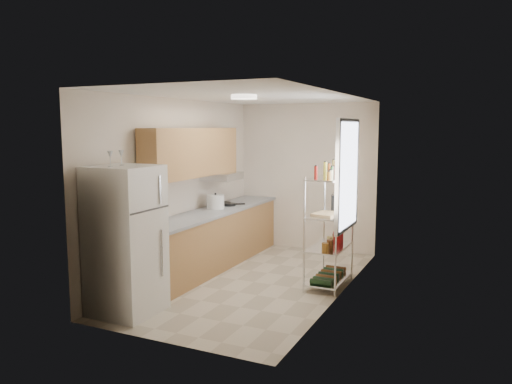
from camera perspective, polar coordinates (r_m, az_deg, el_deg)
room at (r=6.91m, az=-0.24°, el=0.08°), size 2.52×4.42×2.62m
counter_run at (r=7.86m, az=-4.96°, el=-5.32°), size 0.63×3.51×0.90m
upper_cabinets at (r=7.46m, az=-7.29°, el=4.50°), size 0.33×2.20×0.72m
range_hood at (r=8.15m, az=-3.92°, el=1.82°), size 0.50×0.60×0.12m
window at (r=6.80m, az=10.43°, el=1.96°), size 0.06×1.00×1.46m
bakers_rack at (r=6.86m, az=8.45°, el=-1.67°), size 0.45×0.90×1.73m
ceiling_dome at (r=6.59m, az=-1.38°, el=10.79°), size 0.34×0.34×0.05m
refrigerator at (r=6.04m, az=-14.67°, el=-5.35°), size 0.72×0.72×1.74m
wine_glass_a at (r=5.80m, az=-16.32°, el=3.65°), size 0.06×0.06×0.18m
wine_glass_b at (r=5.95m, az=-15.13°, el=3.80°), size 0.06×0.06×0.18m
rice_cooker at (r=7.91m, az=-4.66°, el=-1.12°), size 0.27×0.27×0.22m
frying_pan_large at (r=8.28m, az=-3.81°, el=-1.34°), size 0.33×0.33×0.05m
frying_pan_small at (r=8.20m, az=-3.05°, el=-1.44°), size 0.28×0.28×0.04m
cutting_board at (r=6.79m, az=8.09°, el=-2.48°), size 0.36×0.43×0.03m
espresso_machine at (r=7.06m, az=9.30°, el=-1.18°), size 0.17×0.24×0.26m
storage_bag at (r=7.19m, az=9.38°, el=-5.06°), size 0.11×0.15×0.16m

